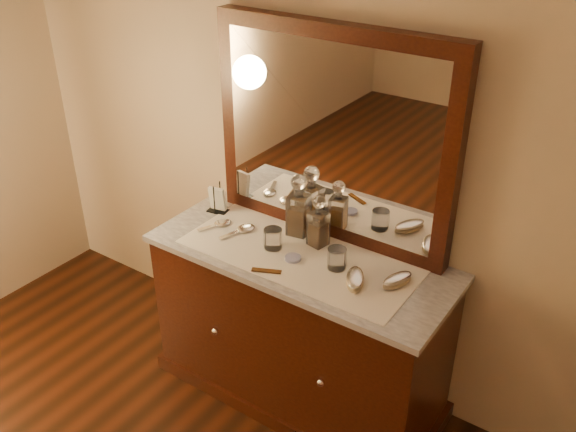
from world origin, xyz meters
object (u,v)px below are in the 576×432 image
object	(u,v)px
comb	(266,271)
dresser_cabinet	(299,329)
brush_near	(355,279)
pin_dish	(293,258)
decanter_left	(299,211)
mirror_frame	(332,136)
napkin_rack	(217,200)
brush_far	(397,280)
hand_mirror_inner	(243,229)
decanter_right	(318,226)
hand_mirror_outer	(220,224)

from	to	relation	value
comb	dresser_cabinet	bearing A→B (deg)	53.46
comb	brush_near	xyz separation A→B (m)	(0.36, 0.14, 0.02)
pin_dish	decanter_left	distance (m)	0.26
mirror_frame	napkin_rack	world-z (taller)	mirror_frame
brush_far	hand_mirror_inner	distance (m)	0.82
brush_far	napkin_rack	bearing A→B (deg)	176.36
mirror_frame	pin_dish	world-z (taller)	mirror_frame
mirror_frame	hand_mirror_inner	distance (m)	0.64
comb	decanter_left	distance (m)	0.38
napkin_rack	dresser_cabinet	bearing A→B (deg)	-9.84
brush_near	brush_far	world-z (taller)	brush_near
brush_near	comb	bearing A→B (deg)	-159.23
napkin_rack	brush_far	bearing A→B (deg)	-3.64
brush_far	hand_mirror_inner	size ratio (longest dim) A/B	0.83
dresser_cabinet	decanter_right	xyz separation A→B (m)	(0.02, 0.12, 0.54)
mirror_frame	decanter_right	distance (m)	0.42
dresser_cabinet	mirror_frame	bearing A→B (deg)	90.00
hand_mirror_outer	hand_mirror_inner	bearing A→B (deg)	8.46
brush_near	brush_far	distance (m)	0.18
mirror_frame	brush_near	size ratio (longest dim) A/B	6.53
decanter_left	hand_mirror_outer	distance (m)	0.41
comb	brush_near	bearing A→B (deg)	-3.67
mirror_frame	hand_mirror_inner	bearing A→B (deg)	-145.82
brush_far	hand_mirror_outer	xyz separation A→B (m)	(-0.94, -0.04, -0.01)
pin_dish	comb	size ratio (longest dim) A/B	0.56
hand_mirror_inner	hand_mirror_outer	bearing A→B (deg)	-171.54
mirror_frame	hand_mirror_inner	size ratio (longest dim) A/B	5.85
napkin_rack	hand_mirror_inner	bearing A→B (deg)	-21.06
dresser_cabinet	pin_dish	xyz separation A→B (m)	(-0.00, -0.06, 0.45)
comb	brush_far	size ratio (longest dim) A/B	0.78
dresser_cabinet	brush_near	world-z (taller)	brush_near
mirror_frame	brush_near	xyz separation A→B (m)	(0.32, -0.31, -0.47)
dresser_cabinet	hand_mirror_outer	xyz separation A→B (m)	(-0.47, -0.01, 0.45)
decanter_left	decanter_right	world-z (taller)	decanter_left
dresser_cabinet	hand_mirror_inner	world-z (taller)	hand_mirror_inner
comb	decanter_left	xyz separation A→B (m)	(-0.07, 0.35, 0.12)
decanter_right	hand_mirror_outer	xyz separation A→B (m)	(-0.49, -0.12, -0.09)
mirror_frame	comb	xyz separation A→B (m)	(-0.04, -0.45, -0.49)
pin_dish	hand_mirror_inner	xyz separation A→B (m)	(-0.34, 0.07, 0.00)
hand_mirror_outer	mirror_frame	bearing A→B (deg)	28.18
pin_dish	dresser_cabinet	bearing A→B (deg)	87.76
napkin_rack	comb	bearing A→B (deg)	-29.70
decanter_right	hand_mirror_outer	world-z (taller)	decanter_right
comb	brush_far	world-z (taller)	brush_far
mirror_frame	brush_far	size ratio (longest dim) A/B	7.05
pin_dish	hand_mirror_outer	xyz separation A→B (m)	(-0.47, 0.05, 0.00)
decanter_right	pin_dish	bearing A→B (deg)	-97.94
decanter_right	brush_near	bearing A→B (deg)	-31.19
mirror_frame	comb	distance (m)	0.67
hand_mirror_inner	mirror_frame	bearing A→B (deg)	34.18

